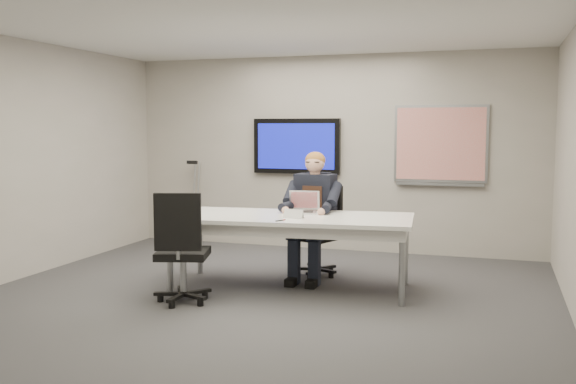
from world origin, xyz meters
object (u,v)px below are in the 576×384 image
(office_chair_far, at_px, (318,247))
(seated_person, at_px, (311,229))
(conference_table, at_px, (291,224))
(office_chair_near, at_px, (182,269))
(laptop, at_px, (302,207))

(office_chair_far, xyz_separation_m, seated_person, (-0.02, -0.27, 0.26))
(conference_table, distance_m, office_chair_near, 1.31)
(office_chair_near, relative_size, laptop, 2.94)
(seated_person, xyz_separation_m, laptop, (-0.05, -0.18, 0.27))
(seated_person, distance_m, laptop, 0.33)
(seated_person, bearing_deg, office_chair_near, -117.68)
(seated_person, bearing_deg, laptop, -99.45)
(laptop, bearing_deg, office_chair_far, 68.68)
(office_chair_far, xyz_separation_m, office_chair_near, (-0.96, -1.66, 0.02))
(office_chair_far, relative_size, office_chair_near, 0.94)
(seated_person, bearing_deg, office_chair_far, 92.71)
(laptop, bearing_deg, office_chair_near, -138.93)
(conference_table, bearing_deg, laptop, 76.43)
(office_chair_far, bearing_deg, seated_person, -72.38)
(conference_table, height_order, office_chair_far, office_chair_far)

